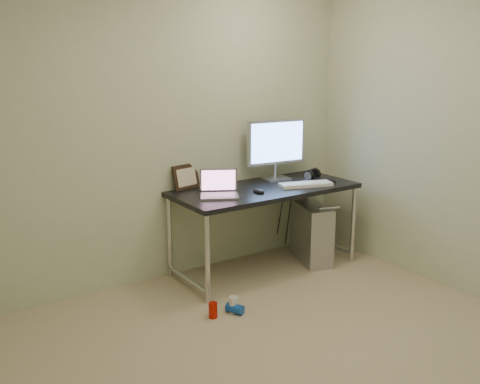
% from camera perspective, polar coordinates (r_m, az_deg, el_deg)
% --- Properties ---
extents(floor, '(3.50, 3.50, 0.00)m').
position_cam_1_polar(floor, '(3.49, 6.99, -17.70)').
color(floor, tan).
rests_on(floor, ground).
extents(wall_back, '(3.50, 0.02, 2.50)m').
position_cam_1_polar(wall_back, '(4.47, -7.47, 6.41)').
color(wall_back, beige).
rests_on(wall_back, ground).
extents(desk, '(1.63, 0.71, 0.75)m').
position_cam_1_polar(desk, '(4.66, 2.67, -0.43)').
color(desk, black).
rests_on(desk, ground).
extents(tower_computer, '(0.38, 0.56, 0.57)m').
position_cam_1_polar(tower_computer, '(5.00, 7.65, -4.34)').
color(tower_computer, '#B6B6BB').
rests_on(tower_computer, ground).
extents(cable_a, '(0.01, 0.16, 0.69)m').
position_cam_1_polar(cable_a, '(5.22, 4.40, -1.99)').
color(cable_a, black).
rests_on(cable_a, ground).
extents(cable_b, '(0.02, 0.11, 0.71)m').
position_cam_1_polar(cable_b, '(5.26, 5.30, -2.09)').
color(cable_b, black).
rests_on(cable_b, ground).
extents(can_red, '(0.08, 0.08, 0.12)m').
position_cam_1_polar(can_red, '(3.98, -2.90, -12.47)').
color(can_red, '#BA1306').
rests_on(can_red, ground).
extents(can_white, '(0.09, 0.09, 0.12)m').
position_cam_1_polar(can_white, '(4.05, -0.72, -11.91)').
color(can_white, white).
rests_on(can_white, ground).
extents(can_blue, '(0.12, 0.15, 0.07)m').
position_cam_1_polar(can_blue, '(4.04, -0.54, -12.34)').
color(can_blue, '#134AB0').
rests_on(can_blue, ground).
extents(laptop, '(0.39, 0.37, 0.21)m').
position_cam_1_polar(laptop, '(4.34, -2.25, 0.24)').
color(laptop, '#B9B8C0').
rests_on(laptop, desk).
extents(monitor, '(0.59, 0.20, 0.55)m').
position_cam_1_polar(monitor, '(4.90, 3.88, 5.05)').
color(monitor, '#B9B8C0').
rests_on(monitor, desk).
extents(keyboard, '(0.49, 0.28, 0.03)m').
position_cam_1_polar(keyboard, '(4.72, 7.03, 0.81)').
color(keyboard, white).
rests_on(keyboard, desk).
extents(mouse_right, '(0.07, 0.11, 0.04)m').
position_cam_1_polar(mouse_right, '(4.91, 9.75, 1.28)').
color(mouse_right, black).
rests_on(mouse_right, desk).
extents(mouse_left, '(0.08, 0.12, 0.04)m').
position_cam_1_polar(mouse_left, '(4.44, 2.01, 0.17)').
color(mouse_left, black).
rests_on(mouse_left, desk).
extents(headphones, '(0.18, 0.10, 0.11)m').
position_cam_1_polar(headphones, '(5.07, 7.71, 1.86)').
color(headphones, black).
rests_on(headphones, desk).
extents(picture_frame, '(0.28, 0.13, 0.22)m').
position_cam_1_polar(picture_frame, '(4.58, -5.78, 1.62)').
color(picture_frame, black).
rests_on(picture_frame, desk).
extents(webcam, '(0.04, 0.03, 0.11)m').
position_cam_1_polar(webcam, '(4.61, -2.82, 1.42)').
color(webcam, silver).
rests_on(webcam, desk).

